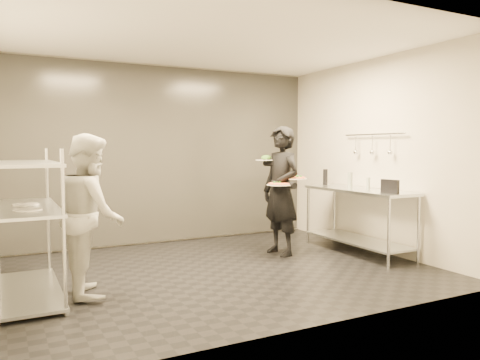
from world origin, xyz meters
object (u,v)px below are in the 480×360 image
waiter (281,191)px  bottle_clear (368,184)px  prep_counter (358,209)px  pass_rack (26,221)px  pizza_plate_far (296,178)px  bottle_green (350,181)px  chef (91,214)px  bottle_dark (325,177)px  pizza_plate_near (280,184)px  salad_plate (266,159)px  pos_monitor (390,187)px

waiter → bottle_clear: size_ratio=10.54×
prep_counter → bottle_clear: size_ratio=10.50×
pass_rack → prep_counter: pass_rack is taller
pass_rack → bottle_clear: (4.35, -0.17, 0.24)m
pizza_plate_far → bottle_green: size_ratio=1.21×
bottle_green → bottle_clear: 0.25m
pass_rack → chef: chef is taller
pass_rack → bottle_dark: (4.35, 0.80, 0.27)m
pizza_plate_near → bottle_green: bottle_green is taller
prep_counter → salad_plate: size_ratio=5.78×
chef → pos_monitor: size_ratio=6.52×
salad_plate → pizza_plate_far: bearing=-65.0°
pizza_plate_near → salad_plate: 0.55m
pizza_plate_far → pos_monitor: size_ratio=1.15×
pizza_plate_near → bottle_dark: (1.20, 0.56, 0.03)m
prep_counter → pizza_plate_near: pizza_plate_near is taller
chef → bottle_dark: (3.75, 1.00, 0.22)m
prep_counter → waiter: waiter is taller
bottle_dark → bottle_clear: bearing=-89.8°
pass_rack → chef: (0.60, -0.19, 0.06)m
bottle_dark → waiter: bearing=-160.1°
bottle_green → bottle_dark: size_ratio=0.98×
waiter → chef: 2.76m
salad_plate → pos_monitor: salad_plate is taller
chef → pos_monitor: bearing=-93.1°
pass_rack → pos_monitor: pass_rack is taller
prep_counter → bottle_green: (-0.16, 0.00, 0.42)m
pizza_plate_near → pizza_plate_far: 0.27m
prep_counter → pos_monitor: (-0.12, -0.72, 0.39)m
prep_counter → pizza_plate_near: bearing=168.7°
prep_counter → pass_rack: bearing=-180.0°
pass_rack → pizza_plate_far: bearing=3.7°
pass_rack → pizza_plate_far: size_ratio=5.49×
bottle_clear → pos_monitor: bearing=-104.5°
waiter → pizza_plate_near: bearing=-45.9°
bottle_clear → bottle_dark: bearing=90.2°
waiter → pos_monitor: bearing=30.9°
bottle_clear → salad_plate: bearing=144.1°
prep_counter → chef: chef is taller
bottle_dark → pos_monitor: bearing=-95.2°
prep_counter → pos_monitor: pos_monitor is taller
pass_rack → salad_plate: pass_rack is taller
waiter → bottle_dark: size_ratio=7.31×
pizza_plate_near → pass_rack: bearing=-175.7°
pizza_plate_far → bottle_green: bottle_green is taller
pizza_plate_far → bottle_dark: (0.95, 0.58, -0.05)m
chef → bottle_green: size_ratio=6.83×
pizza_plate_far → chef: bearing=-171.5°
bottle_green → pos_monitor: bearing=-87.0°
salad_plate → pos_monitor: 1.76m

